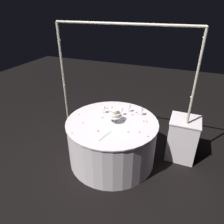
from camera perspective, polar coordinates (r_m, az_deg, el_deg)
The scene contains 29 objects.
ground_plane at distance 3.58m, azimuth -0.00°, elevation -12.95°, with size 12.00×12.00×0.00m, color black.
decorative_arch at distance 3.19m, azimuth 2.63°, elevation 11.25°, with size 2.23×0.06×2.14m.
main_table at distance 3.35m, azimuth -0.00°, elevation -8.13°, with size 1.45×1.45×0.75m.
side_table at distance 3.60m, azimuth 19.41°, elevation -7.11°, with size 0.47×0.47×0.74m.
tiered_cake at distance 3.05m, azimuth 0.72°, elevation -0.59°, with size 0.22×0.22×0.21m.
wine_glass_0 at distance 3.28m, azimuth 8.38°, elevation 0.92°, with size 0.07×0.07×0.16m.
wine_glass_1 at distance 3.32m, azimuth -2.37°, elevation 1.37°, with size 0.06×0.06×0.15m.
wine_glass_2 at distance 3.25m, azimuth 2.77°, elevation 0.83°, with size 0.06×0.06×0.16m.
wine_glass_3 at distance 3.36m, azimuth 4.91°, elevation 1.79°, with size 0.06×0.06×0.16m.
cake_knife at distance 2.79m, azimuth -2.25°, elevation -6.95°, with size 0.10×0.29×0.01m.
rose_petal_0 at distance 3.55m, azimuth 0.03°, elevation 1.33°, with size 0.04×0.03×0.00m, color #E02D47.
rose_petal_1 at distance 2.91m, azimuth 7.85°, elevation -5.72°, with size 0.03×0.02×0.00m, color #E02D47.
rose_petal_2 at distance 2.84m, azimuth 10.24°, elevation -6.86°, with size 0.03×0.02×0.00m, color #E02D47.
rose_petal_3 at distance 3.40m, azimuth 9.66°, elevation -0.42°, with size 0.03×0.02×0.00m, color #E02D47.
rose_petal_4 at distance 3.36m, azimuth 7.42°, elevation -0.60°, with size 0.03×0.02×0.00m, color #E02D47.
rose_petal_5 at distance 3.33m, azimuth 5.87°, elevation -0.81°, with size 0.04×0.03×0.00m, color #E02D47.
rose_petal_6 at distance 3.41m, azimuth 7.00°, elevation -0.12°, with size 0.04×0.03×0.00m, color #E02D47.
rose_petal_7 at distance 3.24m, azimuth -2.70°, elevation -1.60°, with size 0.04×0.03×0.00m, color #E02D47.
rose_petal_8 at distance 3.52m, azimuth -1.39°, elevation 1.06°, with size 0.03×0.02×0.00m, color #E02D47.
rose_petal_9 at distance 3.26m, azimuth -0.46°, elevation -1.34°, with size 0.02×0.02×0.00m, color #E02D47.
rose_petal_10 at distance 2.91m, azimuth -3.95°, elevation -5.44°, with size 0.04×0.03×0.00m, color #E02D47.
rose_petal_11 at distance 3.13m, azimuth -8.21°, elevation -3.06°, with size 0.03×0.02×0.00m, color #E02D47.
rose_petal_12 at distance 2.91m, azimuth -11.28°, elevation -5.93°, with size 0.03×0.02×0.00m, color #E02D47.
rose_petal_13 at distance 3.16m, azimuth 3.50°, elevation -2.49°, with size 0.04×0.03×0.00m, color #E02D47.
rose_petal_14 at distance 2.89m, azimuth 4.68°, elevation -5.67°, with size 0.03×0.02×0.00m, color #E02D47.
rose_petal_15 at distance 3.17m, azimuth 9.92°, elevation -2.73°, with size 0.04×0.03×0.00m, color #E02D47.
rose_petal_16 at distance 3.18m, azimuth 9.03°, elevation -2.56°, with size 0.03×0.02×0.00m, color #E02D47.
rose_petal_17 at distance 3.37m, azimuth -9.43°, elevation -0.68°, with size 0.03×0.02×0.00m, color #E02D47.
rose_petal_18 at distance 3.51m, azimuth 7.91°, elevation 0.67°, with size 0.03×0.02×0.00m, color #E02D47.
Camera 1 is at (1.00, -2.50, 2.36)m, focal length 32.07 mm.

